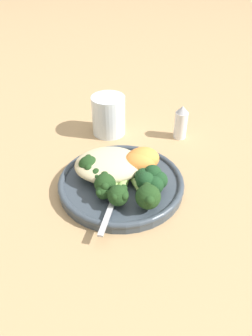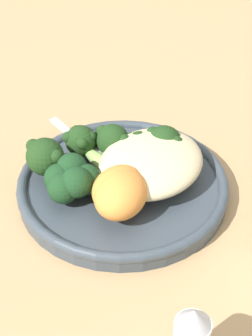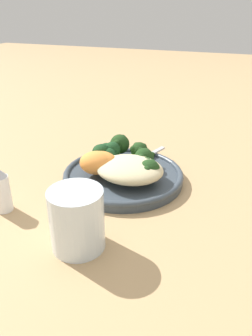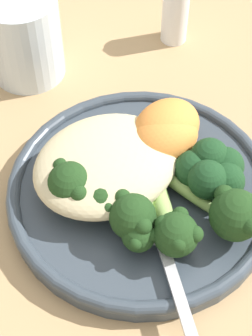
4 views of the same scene
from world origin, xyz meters
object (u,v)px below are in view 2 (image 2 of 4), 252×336
object	(u,v)px
quinoa_mound	(151,162)
spoon	(90,149)
sweet_potato_chunk_1	(121,194)
broccoli_stalk_3	(111,153)
broccoli_stalk_2	(114,147)
broccoli_stalk_0	(156,151)
broccoli_stalk_1	(137,151)
sweet_potato_chunk_0	(119,188)
kale_tuft	(71,179)
broccoli_stalk_4	(87,148)
plate	(123,186)
broccoli_stalk_5	(53,160)

from	to	relation	value
quinoa_mound	spoon	world-z (taller)	quinoa_mound
spoon	sweet_potato_chunk_1	bearing A→B (deg)	162.87
broccoli_stalk_3	broccoli_stalk_2	bearing A→B (deg)	-52.28
broccoli_stalk_0	broccoli_stalk_1	xyz separation A→B (m)	(0.01, -0.02, -0.00)
broccoli_stalk_1	broccoli_stalk_0	bearing A→B (deg)	-86.74
quinoa_mound	broccoli_stalk_2	bearing A→B (deg)	-91.51
broccoli_stalk_2	sweet_potato_chunk_0	bearing A→B (deg)	172.57
kale_tuft	spoon	distance (m)	0.07
broccoli_stalk_1	kale_tuft	bearing A→B (deg)	144.97
broccoli_stalk_0	sweet_potato_chunk_1	distance (m)	0.09
sweet_potato_chunk_1	kale_tuft	size ratio (longest dim) A/B	1.12
sweet_potato_chunk_1	kale_tuft	distance (m)	0.06
broccoli_stalk_1	spoon	world-z (taller)	broccoli_stalk_1
broccoli_stalk_2	spoon	bearing A→B (deg)	55.44
broccoli_stalk_2	broccoli_stalk_3	world-z (taller)	broccoli_stalk_2
broccoli_stalk_0	sweet_potato_chunk_0	world-z (taller)	sweet_potato_chunk_0
broccoli_stalk_4	plate	bearing A→B (deg)	-168.80
broccoli_stalk_2	sweet_potato_chunk_1	bearing A→B (deg)	173.65
broccoli_stalk_5	broccoli_stalk_1	bearing A→B (deg)	-146.87
broccoli_stalk_0	kale_tuft	distance (m)	0.10
sweet_potato_chunk_0	kale_tuft	size ratio (longest dim) A/B	1.06
plate	sweet_potato_chunk_0	size ratio (longest dim) A/B	3.76
kale_tuft	broccoli_stalk_2	bearing A→B (deg)	178.85
broccoli_stalk_1	sweet_potato_chunk_1	world-z (taller)	sweet_potato_chunk_1
broccoli_stalk_2	sweet_potato_chunk_1	size ratio (longest dim) A/B	1.31
sweet_potato_chunk_0	spoon	xyz separation A→B (m)	(-0.05, -0.08, -0.02)
broccoli_stalk_2	broccoli_stalk_5	size ratio (longest dim) A/B	0.66
broccoli_stalk_1	sweet_potato_chunk_1	xyz separation A→B (m)	(0.08, 0.03, 0.01)
plate	kale_tuft	xyz separation A→B (m)	(0.05, -0.03, 0.03)
broccoli_stalk_1	broccoli_stalk_5	bearing A→B (deg)	120.47
broccoli_stalk_2	sweet_potato_chunk_0	world-z (taller)	sweet_potato_chunk_0
plate	broccoli_stalk_5	size ratio (longest dim) A/B	1.80
quinoa_mound	broccoli_stalk_1	xyz separation A→B (m)	(-0.01, -0.03, -0.00)
broccoli_stalk_3	broccoli_stalk_4	distance (m)	0.03
sweet_potato_chunk_1	spoon	xyz separation A→B (m)	(-0.06, -0.09, -0.02)
quinoa_mound	sweet_potato_chunk_0	distance (m)	0.06
plate	broccoli_stalk_1	bearing A→B (deg)	-172.49
broccoli_stalk_4	sweet_potato_chunk_0	world-z (taller)	sweet_potato_chunk_0
broccoli_stalk_1	sweet_potato_chunk_1	bearing A→B (deg)	-175.82
plate	spoon	xyz separation A→B (m)	(-0.02, -0.06, 0.01)
broccoli_stalk_0	kale_tuft	xyz separation A→B (m)	(0.09, -0.05, 0.00)
quinoa_mound	broccoli_stalk_0	distance (m)	0.02
broccoli_stalk_2	broccoli_stalk_4	world-z (taller)	broccoli_stalk_2
broccoli_stalk_1	broccoli_stalk_5	distance (m)	0.09
broccoli_stalk_0	broccoli_stalk_2	distance (m)	0.05
broccoli_stalk_2	broccoli_stalk_0	bearing A→B (deg)	-113.02
broccoli_stalk_0	spoon	world-z (taller)	broccoli_stalk_0
broccoli_stalk_2	spoon	size ratio (longest dim) A/B	0.76
broccoli_stalk_5	plate	bearing A→B (deg)	-167.03
sweet_potato_chunk_1	kale_tuft	bearing A→B (deg)	-81.88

